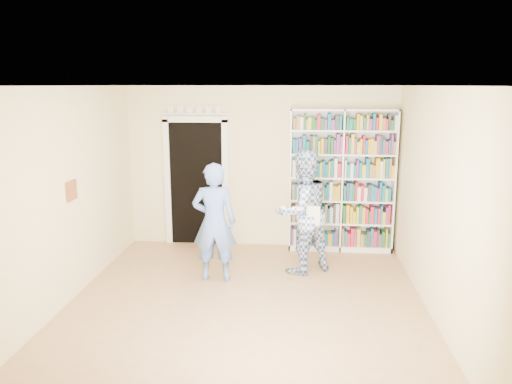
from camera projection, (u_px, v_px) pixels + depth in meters
floor at (245, 306)px, 6.23m from camera, size 5.00×5.00×0.00m
ceiling at (244, 86)px, 5.66m from camera, size 5.00×5.00×0.00m
wall_back at (261, 167)px, 8.38m from camera, size 4.50×0.00×4.50m
wall_left at (63, 198)px, 6.14m from camera, size 0.00×5.00×5.00m
wall_right at (438, 205)px, 5.76m from camera, size 0.00×5.00×5.00m
bookshelf at (342, 180)px, 8.15m from camera, size 1.70×0.32×2.34m
doorway at (196, 177)px, 8.49m from camera, size 1.10×0.08×2.43m
wall_art at (72, 190)px, 6.32m from camera, size 0.03×0.25×0.25m
man_blue at (214, 222)px, 6.92m from camera, size 0.63×0.42×1.68m
man_plaid at (302, 212)px, 7.24m from camera, size 1.11×1.06×1.81m
paper_sheet at (313, 215)px, 6.98m from camera, size 0.19×0.05×0.27m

